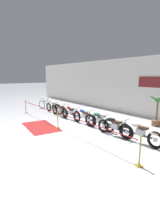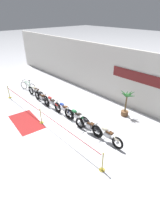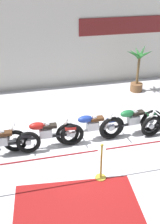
% 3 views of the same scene
% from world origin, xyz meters
% --- Properties ---
extents(ground_plane, '(120.00, 120.00, 0.00)m').
position_xyz_m(ground_plane, '(0.00, 0.00, 0.00)').
color(ground_plane, silver).
extents(back_wall, '(28.00, 0.29, 4.20)m').
position_xyz_m(back_wall, '(0.01, 5.12, 2.10)').
color(back_wall, silver).
rests_on(back_wall, ground).
extents(motorcycle_red_2, '(2.36, 0.62, 0.93)m').
position_xyz_m(motorcycle_red_2, '(-1.37, 0.56, 0.46)').
color(motorcycle_red_2, black).
rests_on(motorcycle_red_2, ground).
extents(motorcycle_blue_3, '(2.17, 0.62, 0.93)m').
position_xyz_m(motorcycle_blue_3, '(0.05, 0.62, 0.47)').
color(motorcycle_blue_3, black).
rests_on(motorcycle_blue_3, ground).
extents(motorcycle_green_4, '(2.17, 0.62, 0.95)m').
position_xyz_m(motorcycle_green_4, '(1.38, 0.63, 0.47)').
color(motorcycle_green_4, black).
rests_on(motorcycle_green_4, ground).
extents(potted_palm_left_of_row, '(1.21, 0.99, 1.95)m').
position_xyz_m(potted_palm_left_of_row, '(2.94, 3.78, 0.99)').
color(potted_palm_left_of_row, brown).
rests_on(potted_palm_left_of_row, ground).
extents(stanchion_far_left, '(10.47, 0.28, 1.05)m').
position_xyz_m(stanchion_far_left, '(-1.47, -1.09, 0.74)').
color(stanchion_far_left, gold).
rests_on(stanchion_far_left, ground).
extents(stanchion_mid_left, '(0.28, 0.28, 1.05)m').
position_xyz_m(stanchion_mid_left, '(-0.15, -1.09, 0.36)').
color(stanchion_mid_left, gold).
rests_on(stanchion_mid_left, ground).
extents(floor_banner, '(2.97, 1.83, 0.01)m').
position_xyz_m(floor_banner, '(-0.94, -1.80, 0.00)').
color(floor_banner, maroon).
rests_on(floor_banner, ground).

